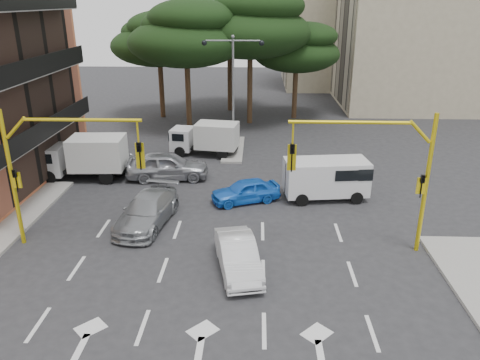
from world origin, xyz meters
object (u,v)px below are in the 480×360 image
at_px(car_silver_wagon, 147,211).
at_px(van_white, 326,179).
at_px(car_white_hatch, 238,256).
at_px(car_silver_cross_b, 167,166).
at_px(signal_mast_right, 384,164).
at_px(car_blue_compact, 246,191).
at_px(car_silver_cross_a, 103,160).
at_px(box_truck_b, 205,139).
at_px(box_truck_a, 82,158).
at_px(street_lamp_center, 233,73).
at_px(signal_mast_left, 51,160).

distance_m(car_silver_wagon, van_white, 9.57).
height_order(car_white_hatch, car_silver_cross_b, car_silver_cross_b).
relative_size(signal_mast_right, car_white_hatch, 1.48).
distance_m(signal_mast_right, car_blue_compact, 8.19).
xyz_separation_m(car_silver_cross_a, box_truck_b, (6.11, 3.36, 0.50)).
bearing_deg(car_blue_compact, car_silver_wagon, -79.55).
height_order(car_silver_cross_b, box_truck_a, box_truck_a).
bearing_deg(car_white_hatch, car_silver_cross_a, 116.32).
height_order(street_lamp_center, car_white_hatch, street_lamp_center).
xyz_separation_m(car_silver_wagon, car_silver_cross_a, (-4.50, 7.47, -0.07)).
bearing_deg(signal_mast_right, box_truck_b, 124.03).
xyz_separation_m(street_lamp_center, box_truck_a, (-8.68, -6.00, -4.14)).
relative_size(car_silver_wagon, car_silver_cross_b, 1.02).
bearing_deg(box_truck_b, car_silver_wagon, -179.71).
bearing_deg(car_blue_compact, car_white_hatch, -22.31).
bearing_deg(car_silver_wagon, box_truck_a, 139.76).
bearing_deg(signal_mast_left, car_white_hatch, -13.71).
xyz_separation_m(car_blue_compact, van_white, (4.28, 0.68, 0.47)).
height_order(street_lamp_center, box_truck_b, street_lamp_center).
relative_size(car_silver_wagon, van_white, 1.12).
xyz_separation_m(street_lamp_center, car_silver_wagon, (-3.50, -11.97, -4.72)).
bearing_deg(van_white, car_silver_cross_a, -113.48).
distance_m(signal_mast_left, car_white_hatch, 8.65).
distance_m(car_blue_compact, car_silver_cross_a, 10.21).
height_order(street_lamp_center, car_blue_compact, street_lamp_center).
relative_size(car_white_hatch, van_white, 0.92).
distance_m(signal_mast_right, box_truck_a, 17.62).
bearing_deg(box_truck_b, van_white, -126.32).
distance_m(car_silver_cross_b, van_white, 9.39).
height_order(car_silver_wagon, van_white, van_white).
distance_m(street_lamp_center, box_truck_a, 11.33).
distance_m(signal_mast_right, van_white, 6.39).
xyz_separation_m(signal_mast_left, car_silver_cross_a, (-1.20, 9.51, -3.24)).
bearing_deg(signal_mast_left, car_silver_cross_a, 97.17).
relative_size(car_blue_compact, van_white, 0.83).
bearing_deg(signal_mast_left, box_truck_a, 103.16).
bearing_deg(street_lamp_center, car_blue_compact, -83.05).
bearing_deg(street_lamp_center, box_truck_a, -145.34).
xyz_separation_m(box_truck_a, box_truck_b, (6.79, 4.86, -0.15)).
bearing_deg(car_white_hatch, signal_mast_left, 154.37).
relative_size(car_white_hatch, box_truck_a, 0.78).
height_order(van_white, box_truck_a, box_truck_a).
height_order(signal_mast_left, van_white, signal_mast_left).
bearing_deg(box_truck_a, van_white, -102.74).
xyz_separation_m(street_lamp_center, box_truck_b, (-1.89, -1.14, -4.29)).
relative_size(street_lamp_center, car_blue_compact, 2.13).
relative_size(signal_mast_right, street_lamp_center, 0.77).
bearing_deg(van_white, street_lamp_center, -154.52).
distance_m(signal_mast_left, street_lamp_center, 15.65).
bearing_deg(car_white_hatch, car_silver_cross_b, 102.85).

